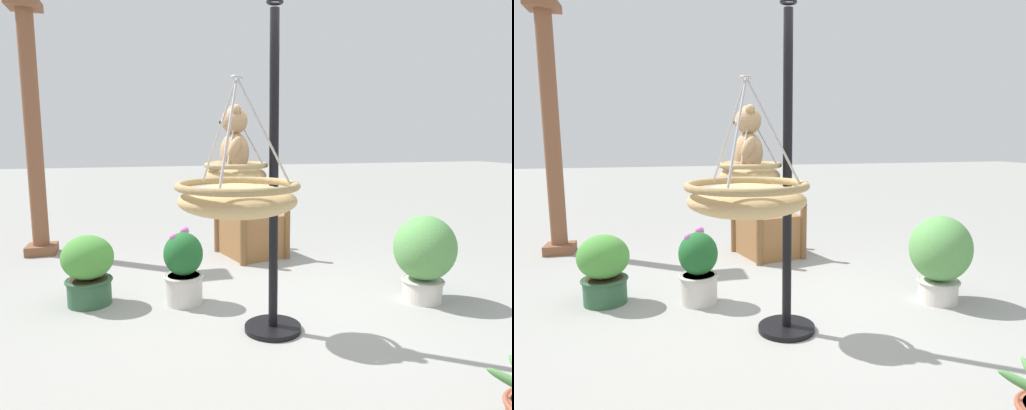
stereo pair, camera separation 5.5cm
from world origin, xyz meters
TOP-DOWN VIEW (x-y plane):
  - ground_plane at (0.00, 0.00)m, footprint 40.00×40.00m
  - display_pole_central at (-0.25, 0.03)m, footprint 0.44×0.44m
  - hanging_basket_with_teddy at (-0.10, 0.28)m, footprint 0.48×0.48m
  - teddy_bear at (-0.10, 0.31)m, footprint 0.35×0.30m
  - hanging_basket_left_high at (-1.31, 0.55)m, footprint 0.59×0.59m
  - greenhouse_pillar_left at (2.71, 2.22)m, footprint 0.37×0.37m
  - wooden_planter_box at (1.95, -0.36)m, footprint 0.95×0.85m
  - potted_plant_fern_front at (-0.00, -1.48)m, footprint 0.55×0.55m
  - potted_plant_flowering_red at (0.51, 0.64)m, footprint 0.36×0.36m
  - potted_plant_bushy_green at (0.71, 1.46)m, footprint 0.45×0.45m

SIDE VIEW (x-z plane):
  - ground_plane at x=0.00m, z-range 0.00..0.00m
  - wooden_planter_box at x=1.95m, z-range -0.06..0.65m
  - potted_plant_bushy_green at x=0.71m, z-range 0.02..0.65m
  - potted_plant_flowering_red at x=0.51m, z-range -0.01..0.68m
  - potted_plant_fern_front at x=0.00m, z-range 0.04..0.83m
  - display_pole_central at x=-0.25m, z-range -0.46..1.97m
  - hanging_basket_left_high at x=-1.31m, z-range 0.87..1.53m
  - hanging_basket_with_teddy at x=-0.10m, z-range 0.94..1.49m
  - teddy_bear at x=-0.10m, z-range 1.18..1.68m
  - greenhouse_pillar_left at x=2.71m, z-range -0.05..3.05m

